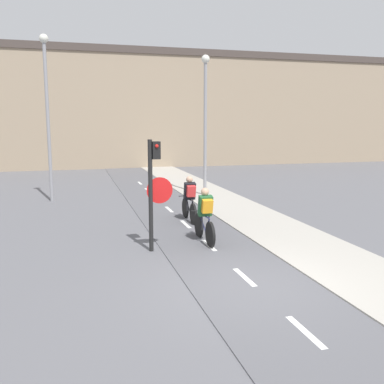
% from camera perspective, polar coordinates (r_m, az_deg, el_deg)
% --- Properties ---
extents(ground_plane, '(120.00, 120.00, 0.00)m').
position_cam_1_polar(ground_plane, '(8.90, 8.26, -12.37)').
color(ground_plane, '#5B5B60').
extents(bike_lane, '(2.62, 60.00, 0.02)m').
position_cam_1_polar(bike_lane, '(8.91, 8.24, -12.29)').
color(bike_lane, '#56565B').
rests_on(bike_lane, ground_plane).
extents(sidewalk_strip, '(2.40, 60.00, 0.05)m').
position_cam_1_polar(sidewalk_strip, '(10.11, 21.61, -10.12)').
color(sidewalk_strip, '#A8A399').
rests_on(sidewalk_strip, ground_plane).
extents(building_row_background, '(60.00, 5.20, 8.65)m').
position_cam_1_polar(building_row_background, '(33.92, -9.82, 10.84)').
color(building_row_background, gray).
rests_on(building_row_background, ground_plane).
extents(traffic_light_pole, '(0.67, 0.25, 2.86)m').
position_cam_1_polar(traffic_light_pole, '(10.80, -5.10, 1.29)').
color(traffic_light_pole, black).
rests_on(traffic_light_pole, ground_plane).
extents(street_lamp_far, '(0.36, 0.36, 6.76)m').
position_cam_1_polar(street_lamp_far, '(18.69, -18.77, 11.38)').
color(street_lamp_far, gray).
rests_on(street_lamp_far, ground_plane).
extents(street_lamp_sidewalk, '(0.36, 0.36, 6.17)m').
position_cam_1_polar(street_lamp_sidewalk, '(19.10, 1.78, 10.85)').
color(street_lamp_sidewalk, gray).
rests_on(street_lamp_sidewalk, ground_plane).
extents(cyclist_near, '(0.46, 1.77, 1.53)m').
position_cam_1_polar(cyclist_near, '(11.71, 1.74, -3.34)').
color(cyclist_near, black).
rests_on(cyclist_near, ground_plane).
extents(cyclist_far, '(0.46, 1.72, 1.52)m').
position_cam_1_polar(cyclist_far, '(14.24, -0.33, -1.09)').
color(cyclist_far, black).
rests_on(cyclist_far, ground_plane).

